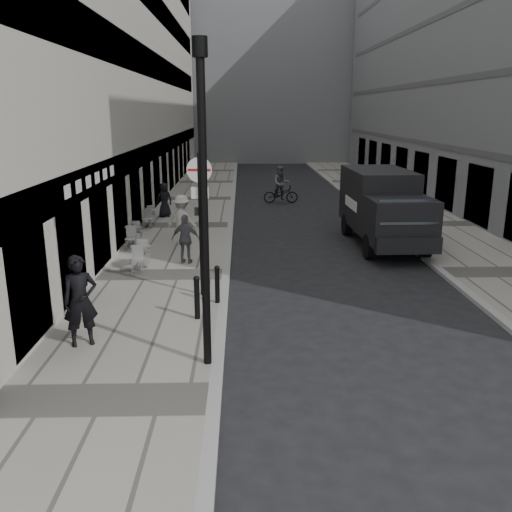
{
  "coord_description": "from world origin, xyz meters",
  "views": [
    {
      "loc": [
        0.52,
        -6.08,
        5.14
      ],
      "look_at": [
        0.89,
        7.76,
        1.4
      ],
      "focal_mm": 38.0,
      "sensor_mm": 36.0,
      "label": 1
    }
  ],
  "objects_px": {
    "walking_man": "(80,301)",
    "lamppost": "(203,194)",
    "sign_post": "(200,206)",
    "cyclist": "(281,189)",
    "panel_van": "(383,204)"
  },
  "relations": [
    {
      "from": "walking_man",
      "to": "sign_post",
      "type": "relative_size",
      "value": 0.52
    },
    {
      "from": "lamppost",
      "to": "panel_van",
      "type": "relative_size",
      "value": 1.02
    },
    {
      "from": "sign_post",
      "to": "cyclist",
      "type": "height_order",
      "value": "sign_post"
    },
    {
      "from": "panel_van",
      "to": "sign_post",
      "type": "bearing_deg",
      "value": -138.11
    },
    {
      "from": "walking_man",
      "to": "lamppost",
      "type": "bearing_deg",
      "value": -43.13
    },
    {
      "from": "lamppost",
      "to": "cyclist",
      "type": "xyz_separation_m",
      "value": [
        2.95,
        20.47,
        -2.79
      ]
    },
    {
      "from": "lamppost",
      "to": "panel_van",
      "type": "distance_m",
      "value": 12.31
    },
    {
      "from": "sign_post",
      "to": "cyclist",
      "type": "xyz_separation_m",
      "value": [
        3.35,
        16.18,
        -1.82
      ]
    },
    {
      "from": "cyclist",
      "to": "sign_post",
      "type": "bearing_deg",
      "value": -102.66
    },
    {
      "from": "cyclist",
      "to": "panel_van",
      "type": "bearing_deg",
      "value": -73.03
    },
    {
      "from": "lamppost",
      "to": "sign_post",
      "type": "bearing_deg",
      "value": 95.32
    },
    {
      "from": "lamppost",
      "to": "cyclist",
      "type": "height_order",
      "value": "lamppost"
    },
    {
      "from": "walking_man",
      "to": "cyclist",
      "type": "relative_size",
      "value": 0.97
    },
    {
      "from": "walking_man",
      "to": "sign_post",
      "type": "distance_m",
      "value": 4.35
    },
    {
      "from": "lamppost",
      "to": "cyclist",
      "type": "distance_m",
      "value": 20.87
    }
  ]
}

